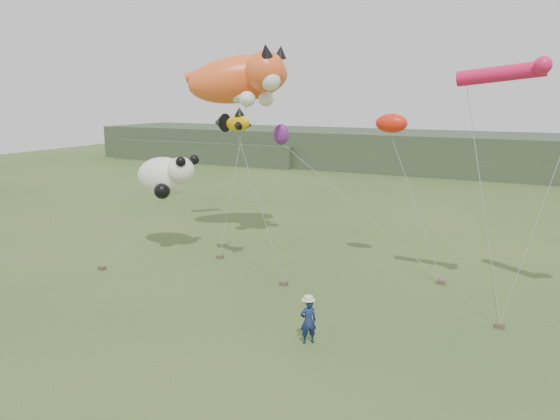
{
  "coord_description": "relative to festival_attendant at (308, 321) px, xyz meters",
  "views": [
    {
      "loc": [
        8.08,
        -15.03,
        7.92
      ],
      "look_at": [
        -0.99,
        3.0,
        3.69
      ],
      "focal_mm": 35.0,
      "sensor_mm": 36.0,
      "label": 1
    }
  ],
  "objects": [
    {
      "name": "headland",
      "position": [
        -4.56,
        44.5,
        1.16
      ],
      "size": [
        90.0,
        13.0,
        4.0
      ],
      "color": "#2D3D28",
      "rests_on": "ground"
    },
    {
      "name": "panda_kite",
      "position": [
        -10.84,
        6.68,
        3.16
      ],
      "size": [
        3.54,
        2.29,
        2.2
      ],
      "color": "white",
      "rests_on": "ground"
    },
    {
      "name": "ground",
      "position": [
        -1.45,
        -0.19,
        -0.76
      ],
      "size": [
        120.0,
        120.0,
        0.0
      ],
      "primitive_type": "plane",
      "color": "#385123",
      "rests_on": "ground"
    },
    {
      "name": "sandbag_anchors",
      "position": [
        -2.85,
        5.17,
        -0.68
      ],
      "size": [
        17.47,
        5.35,
        0.16
      ],
      "color": "brown",
      "rests_on": "ground"
    },
    {
      "name": "cat_kite",
      "position": [
        -8.23,
        10.11,
        8.04
      ],
      "size": [
        7.18,
        5.25,
        3.24
      ],
      "color": "#FF5B23",
      "rests_on": "ground"
    },
    {
      "name": "misc_kites",
      "position": [
        -2.42,
        9.61,
        5.65
      ],
      "size": [
        7.89,
        3.3,
        1.83
      ],
      "color": "red",
      "rests_on": "ground"
    },
    {
      "name": "festival_attendant",
      "position": [
        0.0,
        0.0,
        0.0
      ],
      "size": [
        0.66,
        0.64,
        1.52
      ],
      "primitive_type": "imported",
      "rotation": [
        0.0,
        0.0,
        3.86
      ],
      "color": "navy",
      "rests_on": "ground"
    },
    {
      "name": "fish_kite",
      "position": [
        -5.94,
        5.09,
        6.04
      ],
      "size": [
        2.16,
        1.43,
        1.08
      ],
      "color": "#D69D03",
      "rests_on": "ground"
    }
  ]
}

